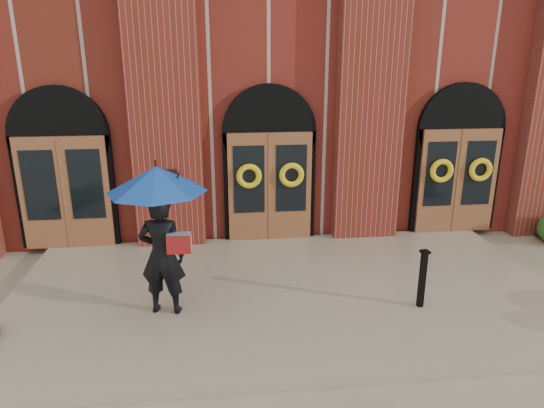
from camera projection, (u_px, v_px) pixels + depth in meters
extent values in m
plane|color=tan|center=(286.00, 299.00, 8.90)|extent=(90.00, 90.00, 0.00)
cube|color=tan|center=(285.00, 292.00, 9.02)|extent=(10.00, 5.30, 0.15)
cube|color=maroon|center=(250.00, 78.00, 16.29)|extent=(16.00, 12.00, 7.00)
cube|color=black|center=(168.00, 182.00, 10.50)|extent=(0.40, 0.05, 0.55)
cube|color=maroon|center=(164.00, 94.00, 10.19)|extent=(1.50, 0.45, 7.00)
cube|color=maroon|center=(371.00, 92.00, 10.68)|extent=(1.50, 0.45, 7.00)
cube|color=brown|center=(65.00, 193.00, 10.56)|extent=(1.90, 0.10, 2.50)
cylinder|color=black|center=(60.00, 135.00, 10.32)|extent=(2.10, 0.22, 2.10)
cube|color=brown|center=(270.00, 187.00, 11.05)|extent=(1.90, 0.10, 2.50)
cylinder|color=black|center=(269.00, 131.00, 10.81)|extent=(2.10, 0.22, 2.10)
cube|color=brown|center=(457.00, 181.00, 11.54)|extent=(1.90, 0.10, 2.50)
cylinder|color=black|center=(461.00, 128.00, 11.30)|extent=(2.10, 0.22, 2.10)
torus|color=yellow|center=(249.00, 176.00, 10.79)|extent=(0.57, 0.13, 0.57)
torus|color=yellow|center=(292.00, 175.00, 10.90)|extent=(0.57, 0.13, 0.57)
torus|color=yellow|center=(442.00, 171.00, 11.28)|extent=(0.57, 0.13, 0.57)
torus|color=yellow|center=(481.00, 170.00, 11.39)|extent=(0.57, 0.13, 0.57)
imported|color=black|center=(162.00, 255.00, 7.91)|extent=(0.81, 0.60, 2.04)
cone|color=navy|center=(157.00, 179.00, 7.53)|extent=(1.82, 1.82, 0.41)
cylinder|color=black|center=(162.00, 213.00, 7.64)|extent=(0.02, 0.02, 0.67)
cube|color=#9EA1A3|center=(179.00, 243.00, 7.71)|extent=(0.41, 0.25, 0.30)
cube|color=maroon|center=(179.00, 245.00, 7.60)|extent=(0.38, 0.09, 0.30)
cube|color=black|center=(422.00, 280.00, 8.22)|extent=(0.11, 0.11, 0.99)
cube|color=black|center=(425.00, 252.00, 8.06)|extent=(0.16, 0.16, 0.04)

